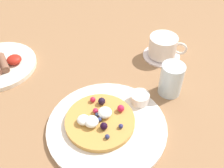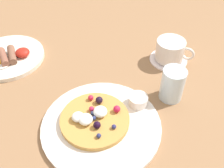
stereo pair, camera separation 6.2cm
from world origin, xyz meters
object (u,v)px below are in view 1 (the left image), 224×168
at_px(syrup_ramekin, 140,98).
at_px(coffee_saucer, 161,55).
at_px(pancake_plate, 107,126).
at_px(coffee_cup, 163,46).
at_px(water_glass, 171,79).

height_order(syrup_ramekin, coffee_saucer, syrup_ramekin).
bearing_deg(syrup_ramekin, pancake_plate, -137.21).
distance_m(pancake_plate, coffee_cup, 0.34).
height_order(pancake_plate, coffee_saucer, pancake_plate).
relative_size(syrup_ramekin, water_glass, 0.53).
relative_size(pancake_plate, coffee_saucer, 2.48).
relative_size(pancake_plate, syrup_ramekin, 5.91).
relative_size(coffee_cup, water_glass, 1.25).
xyz_separation_m(coffee_saucer, coffee_cup, (0.00, -0.00, 0.04)).
distance_m(syrup_ramekin, coffee_saucer, 0.23).
bearing_deg(coffee_saucer, water_glass, -89.89).
relative_size(pancake_plate, coffee_cup, 2.52).
xyz_separation_m(coffee_cup, water_glass, (-0.00, -0.16, 0.01)).
bearing_deg(water_glass, coffee_saucer, 90.11).
height_order(pancake_plate, syrup_ramekin, syrup_ramekin).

